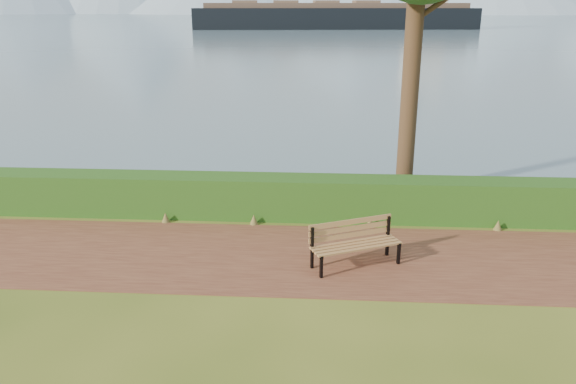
{
  "coord_description": "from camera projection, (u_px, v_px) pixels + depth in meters",
  "views": [
    {
      "loc": [
        0.49,
        -10.12,
        4.87
      ],
      "look_at": [
        -0.24,
        1.2,
        1.1
      ],
      "focal_mm": 35.0,
      "sensor_mm": 36.0,
      "label": 1
    }
  ],
  "objects": [
    {
      "name": "cargo_ship",
      "position": [
        345.0,
        16.0,
        123.26
      ],
      "size": [
        62.37,
        16.32,
        18.73
      ],
      "rotation": [
        0.0,
        0.0,
        0.11
      ],
      "color": "black",
      "rests_on": "ground"
    },
    {
      "name": "path",
      "position": [
        297.0,
        257.0,
        11.43
      ],
      "size": [
        40.0,
        3.4,
        0.01
      ],
      "primitive_type": "cube",
      "color": "#582B1E",
      "rests_on": "ground"
    },
    {
      "name": "bench",
      "position": [
        354.0,
        240.0,
        10.96
      ],
      "size": [
        1.84,
        1.22,
        0.9
      ],
      "rotation": [
        0.0,
        0.0,
        0.43
      ],
      "color": "black",
      "rests_on": "ground"
    },
    {
      "name": "hedge",
      "position": [
        302.0,
        198.0,
        13.45
      ],
      "size": [
        32.0,
        0.85,
        1.0
      ],
      "primitive_type": "cube",
      "color": "#1C4413",
      "rests_on": "ground"
    },
    {
      "name": "ground",
      "position": [
        296.0,
        264.0,
        11.15
      ],
      "size": [
        140.0,
        140.0,
        0.0
      ],
      "primitive_type": "plane",
      "color": "#435618",
      "rests_on": "ground"
    },
    {
      "name": "water",
      "position": [
        325.0,
        17.0,
        257.36
      ],
      "size": [
        700.0,
        510.0,
        0.0
      ],
      "primitive_type": "cube",
      "color": "#486273",
      "rests_on": "ground"
    }
  ]
}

